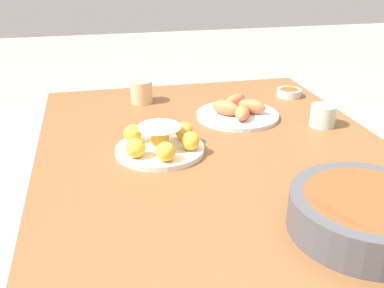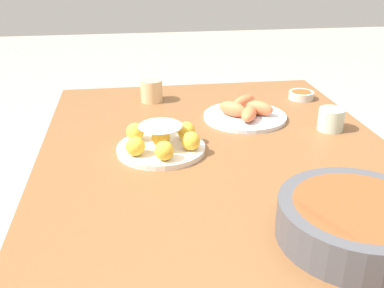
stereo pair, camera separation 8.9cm
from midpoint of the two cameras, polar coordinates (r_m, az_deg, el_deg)
name	(u,v)px [view 2 (the right image)]	position (r m, az deg, el deg)	size (l,w,h in m)	color
dining_table	(224,187)	(1.29, 6.04, -5.55)	(1.51, 1.05, 0.73)	brown
cake_plate	(161,141)	(1.30, -1.94, 0.37)	(0.26, 0.26, 0.09)	silver
serving_bowl	(357,220)	(1.00, 22.70, -9.00)	(0.32, 0.32, 0.08)	#4C4C51
sauce_bowl	(301,95)	(1.82, 15.09, 6.02)	(0.10, 0.10, 0.03)	beige
seafood_platter	(245,113)	(1.57, 8.39, 3.91)	(0.29, 0.29, 0.07)	silver
cup_near	(152,91)	(1.73, -3.68, 6.76)	(0.08, 0.08, 0.08)	#DBB27F
cup_far	(331,119)	(1.53, 18.85, 2.96)	(0.08, 0.08, 0.07)	beige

